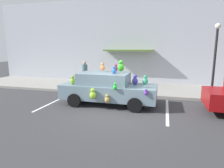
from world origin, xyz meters
name	(u,v)px	position (x,y,z in m)	size (l,w,h in m)	color
ground_plane	(115,114)	(0.00, 0.00, 0.00)	(60.00, 60.00, 0.00)	#38383A
sidewalk	(134,88)	(0.00, 5.00, 0.07)	(24.00, 4.00, 0.15)	gray
storefront_building	(139,42)	(-0.01, 7.14, 3.19)	(24.00, 1.25, 6.40)	#B2B7C1
parking_stripe_front	(167,111)	(2.13, 1.00, 0.00)	(0.12, 3.60, 0.01)	silver
parking_stripe_rear	(55,101)	(-3.47, 1.00, 0.00)	(0.12, 3.60, 0.01)	silver
plush_covered_car	(108,88)	(-0.70, 1.26, 0.81)	(4.57, 2.06, 2.21)	gray
teddy_bear_on_sidewalk	(133,86)	(0.14, 3.75, 0.46)	(0.35, 0.29, 0.66)	#9E723D
street_lamp_post	(215,53)	(4.39, 3.50, 2.48)	(0.28, 0.28, 3.79)	black
pedestrian_near_shopfront	(85,74)	(-3.43, 4.82, 0.92)	(0.38, 0.38, 1.67)	slate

